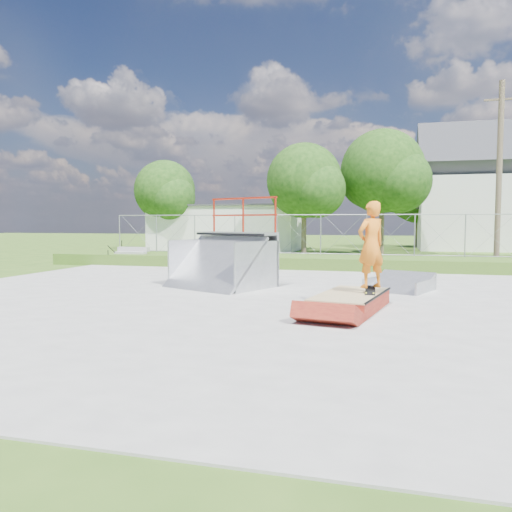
{
  "coord_description": "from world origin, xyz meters",
  "views": [
    {
      "loc": [
        2.93,
        -11.7,
        2.0
      ],
      "look_at": [
        -0.37,
        0.69,
        1.1
      ],
      "focal_mm": 35.0,
      "sensor_mm": 36.0,
      "label": 1
    }
  ],
  "objects_px": {
    "flat_bank_ramp": "(399,283)",
    "skater": "(371,248)",
    "grind_box": "(350,302)",
    "quarter_pipe": "(219,242)"
  },
  "relations": [
    {
      "from": "grind_box",
      "to": "quarter_pipe",
      "type": "distance_m",
      "value": 5.1
    },
    {
      "from": "flat_bank_ramp",
      "to": "skater",
      "type": "relative_size",
      "value": 0.86
    },
    {
      "from": "quarter_pipe",
      "to": "flat_bank_ramp",
      "type": "height_order",
      "value": "quarter_pipe"
    },
    {
      "from": "grind_box",
      "to": "flat_bank_ramp",
      "type": "distance_m",
      "value": 3.61
    },
    {
      "from": "grind_box",
      "to": "quarter_pipe",
      "type": "relative_size",
      "value": 1.02
    },
    {
      "from": "flat_bank_ramp",
      "to": "grind_box",
      "type": "bearing_deg",
      "value": -85.64
    },
    {
      "from": "grind_box",
      "to": "flat_bank_ramp",
      "type": "height_order",
      "value": "flat_bank_ramp"
    },
    {
      "from": "flat_bank_ramp",
      "to": "skater",
      "type": "xyz_separation_m",
      "value": [
        -0.7,
        -3.21,
        1.16
      ]
    },
    {
      "from": "quarter_pipe",
      "to": "flat_bank_ramp",
      "type": "bearing_deg",
      "value": 30.4
    },
    {
      "from": "quarter_pipe",
      "to": "flat_bank_ramp",
      "type": "xyz_separation_m",
      "value": [
        5.2,
        0.59,
        -1.13
      ]
    }
  ]
}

